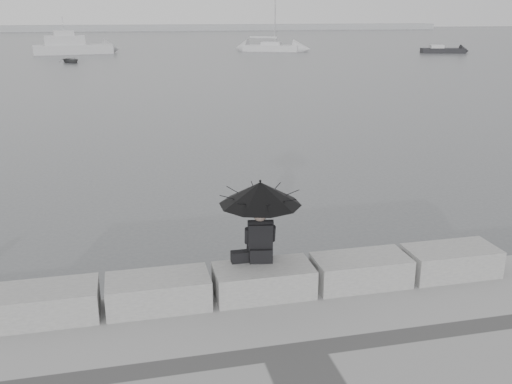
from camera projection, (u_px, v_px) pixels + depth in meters
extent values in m
plane|color=#4E5053|center=(257.00, 308.00, 9.94)|extent=(360.00, 360.00, 0.00)
cube|color=gray|center=(44.00, 304.00, 8.56)|extent=(1.60, 0.80, 0.50)
cube|color=gray|center=(158.00, 292.00, 8.93)|extent=(1.60, 0.80, 0.50)
cube|color=gray|center=(263.00, 281.00, 9.30)|extent=(1.60, 0.80, 0.50)
cube|color=gray|center=(361.00, 271.00, 9.67)|extent=(1.60, 0.80, 0.50)
cube|color=gray|center=(451.00, 261.00, 10.03)|extent=(1.60, 0.80, 0.50)
sphere|color=#726056|center=(260.00, 215.00, 9.27)|extent=(0.21, 0.21, 0.21)
cylinder|color=black|center=(260.00, 212.00, 9.24)|extent=(0.02, 0.02, 1.00)
cone|color=black|center=(260.00, 193.00, 9.14)|extent=(1.35, 1.35, 0.37)
sphere|color=black|center=(260.00, 181.00, 9.08)|extent=(0.04, 0.04, 0.04)
cube|color=black|center=(240.00, 257.00, 9.39)|extent=(0.29, 0.16, 0.18)
cube|color=#97999C|center=(126.00, 28.00, 153.61)|extent=(180.00, 6.00, 1.60)
cube|color=#B8B8BA|center=(271.00, 49.00, 74.69)|extent=(7.52, 5.41, 0.90)
cube|color=#B8B8BA|center=(271.00, 44.00, 74.51)|extent=(2.98, 2.57, 0.50)
cylinder|color=#9A9A9D|center=(272.00, 39.00, 74.32)|extent=(3.66, 1.93, 0.10)
cube|color=#B8B8BA|center=(73.00, 50.00, 69.82)|extent=(9.63, 4.25, 1.20)
cube|color=#B8B8BA|center=(72.00, 41.00, 69.49)|extent=(4.94, 2.91, 1.20)
cube|color=#B8B8BA|center=(72.00, 33.00, 69.22)|extent=(2.55, 1.95, 0.60)
cylinder|color=#9A9A9D|center=(71.00, 23.00, 68.88)|extent=(0.08, 0.08, 1.60)
cube|color=black|center=(443.00, 51.00, 71.57)|extent=(5.60, 2.95, 0.70)
cube|color=#B8B8BA|center=(443.00, 47.00, 71.42)|extent=(1.87, 1.58, 0.50)
imported|color=slate|center=(71.00, 60.00, 57.95)|extent=(3.11, 2.35, 0.48)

